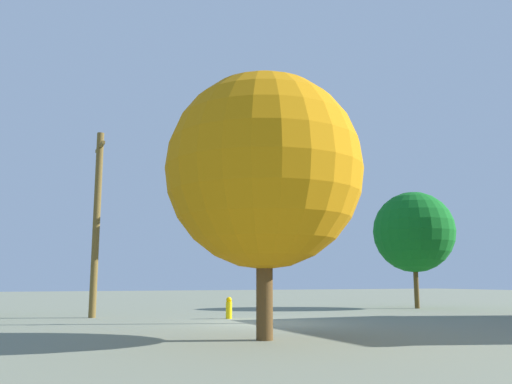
{
  "coord_description": "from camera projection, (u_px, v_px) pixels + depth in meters",
  "views": [
    {
      "loc": [
        -17.59,
        7.74,
        1.48
      ],
      "look_at": [
        0.04,
        0.3,
        4.6
      ],
      "focal_mm": 37.95,
      "sensor_mm": 36.0,
      "label": 1
    }
  ],
  "objects": [
    {
      "name": "tree_mid",
      "position": [
        414.0,
        232.0,
        29.19
      ],
      "size": [
        4.34,
        4.34,
        6.22
      ],
      "color": "brown",
      "rests_on": "ground_plane"
    },
    {
      "name": "tree_far",
      "position": [
        264.0,
        171.0,
        14.14
      ],
      "size": [
        5.15,
        5.15,
        6.89
      ],
      "color": "#553A1B",
      "rests_on": "ground_plane"
    },
    {
      "name": "signal_pole_assembly",
      "position": [
        235.0,
        190.0,
        21.79
      ],
      "size": [
        6.66,
        1.09,
        6.86
      ],
      "color": "black",
      "rests_on": "ground_plane"
    },
    {
      "name": "ground_plane",
      "position": [
        265.0,
        323.0,
        18.73
      ],
      "size": [
        120.0,
        120.0,
        0.0
      ],
      "primitive_type": "plane",
      "color": "gray"
    },
    {
      "name": "utility_pole",
      "position": [
        97.0,
        220.0,
        22.1
      ],
      "size": [
        1.8,
        0.29,
        7.58
      ],
      "color": "brown",
      "rests_on": "ground_plane"
    },
    {
      "name": "fire_hydrant",
      "position": [
        229.0,
        308.0,
        20.99
      ],
      "size": [
        0.33,
        0.24,
        0.83
      ],
      "color": "yellow",
      "rests_on": "ground_plane"
    }
  ]
}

